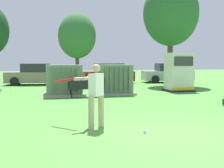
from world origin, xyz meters
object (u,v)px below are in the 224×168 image
Objects in this scene: park_bench at (87,87)px; parked_car_left_of_center at (108,74)px; transformer_mid_west at (114,80)px; generator_enclosure at (179,72)px; transformer_west at (64,81)px; batter at (94,92)px; parked_car_right_of_center at (168,73)px; sports_ball at (145,131)px; parked_car_leftmost at (35,75)px.

parked_car_left_of_center is (3.02, 8.47, 0.22)m from park_bench.
transformer_mid_west is 4.26m from generator_enclosure.
transformer_west is 1.21× the size of batter.
parked_car_right_of_center is (5.27, 0.03, 0.00)m from parked_car_left_of_center.
transformer_west is at bearing -174.24° from generator_enclosure.
parked_car_leftmost reaches higher than sports_ball.
batter is 1.70m from sports_ball.
transformer_west is at bearing -179.32° from transformer_mid_west.
parked_car_leftmost is (-1.89, 15.32, -0.22)m from batter.
sports_ball is at bearing -98.92° from transformer_mid_west.
transformer_west is 1.40m from park_bench.
transformer_mid_west is at bearing 72.15° from batter.
park_bench is 0.42× the size of parked_car_right_of_center.
parked_car_left_of_center is (4.09, 7.59, -0.04)m from transformer_west.
parked_car_left_of_center is at bearing -1.02° from parked_car_leftmost.
generator_enclosure is 6.08m from park_bench.
generator_enclosure is 7.46m from parked_car_left_of_center.
parked_car_right_of_center is (9.36, 7.63, -0.04)m from transformer_west.
generator_enclosure is 7.36m from parked_car_right_of_center.
sports_ball is (0.31, -7.62, -0.49)m from park_bench.
transformer_mid_west is 7.69m from parked_car_left_of_center.
transformer_mid_west is 8.66m from sports_ball.
park_bench is 0.42× the size of parked_car_left_of_center.
parked_car_left_of_center is at bearing 79.69° from transformer_mid_west.
generator_enclosure is 0.53× the size of parked_car_left_of_center.
transformer_mid_west is 8.81m from parked_car_leftmost.
parked_car_left_of_center reaches higher than sports_ball.
parked_car_left_of_center is (1.38, 7.56, -0.04)m from transformer_mid_west.
generator_enclosure reaches higher than parked_car_right_of_center.
batter is (0.25, -7.62, 0.19)m from transformer_west.
transformer_mid_west and parked_car_left_of_center have the same top height.
sports_ball is at bearing -79.45° from parked_car_leftmost.
transformer_west is 8.63m from parked_car_left_of_center.
parked_car_right_of_center is (6.65, 7.59, -0.04)m from transformer_mid_west.
parked_car_left_of_center reaches higher than park_bench.
sports_ball is (1.38, -8.49, -0.74)m from transformer_west.
parked_car_leftmost is 0.99× the size of parked_car_left_of_center.
generator_enclosure is 1.32× the size of batter.
parked_car_leftmost is 5.73m from parked_car_left_of_center.
parked_car_right_of_center reaches higher than sports_ball.
batter is 0.40× the size of parked_car_leftmost.
transformer_west is 0.48× the size of parked_car_right_of_center.
generator_enclosure is 11.05m from parked_car_leftmost.
transformer_mid_west is at bearing 81.08° from sports_ball.
sports_ball is at bearing -37.68° from batter.
parked_car_leftmost is (-4.35, 7.66, -0.04)m from transformer_mid_west.
transformer_mid_west is 1.15× the size of park_bench.
generator_enclosure reaches higher than transformer_mid_west.
transformer_west is 12.07m from parked_car_right_of_center.
batter reaches higher than parked_car_right_of_center.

